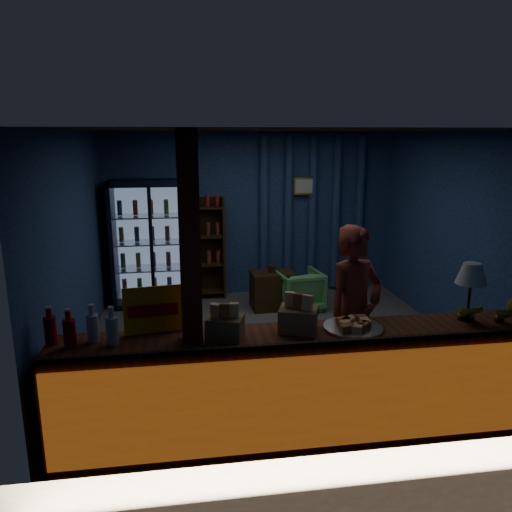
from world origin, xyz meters
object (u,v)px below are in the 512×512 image
at_px(pastry_tray, 353,326).
at_px(table_lamp, 471,276).
at_px(shopkeeper, 354,315).
at_px(green_chair, 299,290).

bearing_deg(pastry_tray, table_lamp, 2.74).
bearing_deg(shopkeeper, pastry_tray, -134.07).
bearing_deg(shopkeeper, table_lamp, -53.30).
bearing_deg(green_chair, table_lamp, 94.29).
height_order(shopkeeper, table_lamp, shopkeeper).
relative_size(green_chair, pastry_tray, 1.27).
height_order(shopkeeper, green_chair, shopkeeper).
distance_m(green_chair, table_lamp, 3.37).
xyz_separation_m(pastry_tray, table_lamp, (1.07, 0.05, 0.38)).
relative_size(pastry_tray, table_lamp, 0.97).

